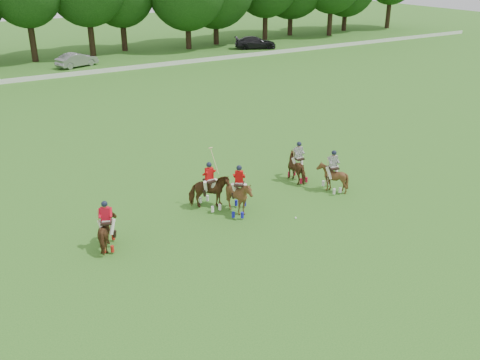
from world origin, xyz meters
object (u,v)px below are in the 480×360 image
polo_red_b (210,192)px  polo_stripe_a (298,167)px  car_mid (77,60)px  polo_red_c (239,196)px  car_right (255,43)px  polo_ball (296,218)px  polo_red_a (107,232)px  polo_stripe_b (332,177)px

polo_red_b → polo_stripe_a: 5.63m
car_mid → polo_red_c: polo_red_c is taller
car_mid → polo_red_b: bearing=154.6°
car_mid → car_right: size_ratio=0.87×
polo_stripe_a → polo_ball: 4.57m
polo_red_c → polo_stripe_a: bearing=20.0°
car_mid → polo_red_b: polo_red_b is taller
car_right → polo_red_b: 46.10m
polo_red_a → polo_red_b: bearing=12.3°
polo_stripe_a → polo_stripe_b: (0.72, -1.96, -0.01)m
polo_red_a → polo_red_b: 5.53m
polo_red_a → car_right: bearing=50.5°
polo_red_c → polo_stripe_b: 5.43m
car_right → polo_red_a: size_ratio=2.42×
polo_stripe_a → polo_ball: polo_stripe_a is taller
polo_red_a → polo_ball: 8.51m
polo_red_a → polo_stripe_a: 11.14m
car_mid → polo_red_a: (-9.34, -38.84, 0.02)m
car_right → polo_ball: car_right is taller
car_mid → polo_red_c: size_ratio=1.86×
car_mid → car_right: bearing=-109.5°
polo_red_c → polo_ball: polo_red_c is taller
car_right → polo_stripe_b: size_ratio=2.35×
polo_red_a → polo_red_c: size_ratio=0.88×
car_right → polo_red_a: bearing=164.7°
polo_red_a → polo_stripe_b: polo_stripe_b is taller
car_right → polo_red_a: 50.31m
polo_red_b → polo_stripe_a: polo_red_b is taller
car_mid → polo_stripe_b: 39.20m
polo_red_b → polo_ball: polo_red_b is taller
polo_red_a → polo_red_b: polo_red_b is taller
polo_red_b → polo_ball: (2.86, -3.08, -0.80)m
polo_red_b → polo_red_c: bearing=-53.3°
car_right → polo_ball: 47.15m
car_mid → polo_ball: size_ratio=49.97×
car_mid → polo_red_c: (-3.02, -38.88, 0.15)m
polo_red_a → polo_ball: polo_red_a is taller
polo_stripe_a → car_right: bearing=60.6°
polo_red_b → polo_red_c: polo_red_b is taller
polo_stripe_a → polo_stripe_b: bearing=-69.8°
polo_stripe_b → polo_ball: polo_stripe_b is taller
polo_red_c → polo_stripe_b: polo_red_c is taller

